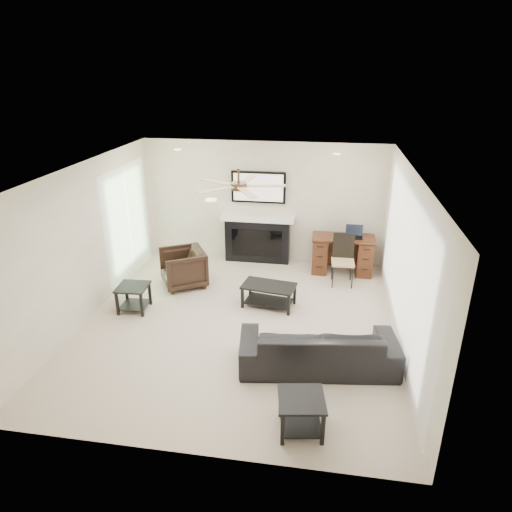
# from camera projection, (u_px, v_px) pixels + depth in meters

# --- Properties ---
(room_shell) EXTENTS (5.50, 5.54, 2.52)m
(room_shell) POSITION_uv_depth(u_px,v_px,m) (251.00, 224.00, 6.82)
(room_shell) COLOR #C4AF9E
(room_shell) RESTS_ON ground
(sofa) EXTENTS (2.24, 1.11, 0.63)m
(sofa) POSITION_uv_depth(u_px,v_px,m) (318.00, 347.00, 6.25)
(sofa) COLOR black
(sofa) RESTS_ON ground
(armchair) EXTENTS (1.06, 1.06, 0.72)m
(armchair) POSITION_uv_depth(u_px,v_px,m) (183.00, 268.00, 8.57)
(armchair) COLOR black
(armchair) RESTS_ON ground
(coffee_table) EXTENTS (0.97, 0.64, 0.40)m
(coffee_table) POSITION_uv_depth(u_px,v_px,m) (269.00, 295.00, 7.88)
(coffee_table) COLOR black
(coffee_table) RESTS_ON ground
(end_table_near) EXTENTS (0.59, 0.59, 0.45)m
(end_table_near) POSITION_uv_depth(u_px,v_px,m) (301.00, 414.00, 5.17)
(end_table_near) COLOR black
(end_table_near) RESTS_ON ground
(end_table_left) EXTENTS (0.52, 0.52, 0.45)m
(end_table_left) POSITION_uv_depth(u_px,v_px,m) (134.00, 298.00, 7.75)
(end_table_left) COLOR black
(end_table_left) RESTS_ON ground
(fireplace_unit) EXTENTS (1.52, 0.34, 1.91)m
(fireplace_unit) POSITION_uv_depth(u_px,v_px,m) (257.00, 218.00, 9.42)
(fireplace_unit) COLOR black
(fireplace_unit) RESTS_ON ground
(desk) EXTENTS (1.22, 0.56, 0.76)m
(desk) POSITION_uv_depth(u_px,v_px,m) (342.00, 255.00, 9.11)
(desk) COLOR #37200D
(desk) RESTS_ON ground
(desk_chair) EXTENTS (0.44, 0.46, 0.97)m
(desk_chair) POSITION_uv_depth(u_px,v_px,m) (343.00, 261.00, 8.57)
(desk_chair) COLOR black
(desk_chair) RESTS_ON ground
(laptop) EXTENTS (0.33, 0.24, 0.23)m
(laptop) POSITION_uv_depth(u_px,v_px,m) (354.00, 232.00, 8.87)
(laptop) COLOR black
(laptop) RESTS_ON desk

